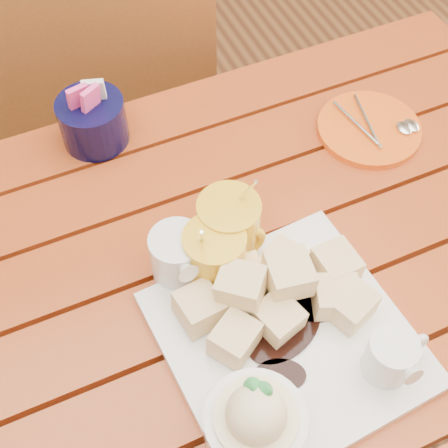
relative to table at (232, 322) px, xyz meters
name	(u,v)px	position (x,y,z in m)	size (l,w,h in m)	color
ground	(229,448)	(0.00, 0.00, -0.64)	(5.00, 5.00, 0.00)	#4F2916
table	(232,322)	(0.00, 0.00, 0.00)	(1.20, 0.79, 0.75)	maroon
dessert_plate	(283,349)	(0.01, -0.12, 0.14)	(0.31, 0.31, 0.12)	white
coffee_mug_left	(227,227)	(0.02, 0.06, 0.16)	(0.12, 0.09, 0.14)	yellow
coffee_mug_right	(217,255)	(-0.01, 0.03, 0.15)	(0.12, 0.08, 0.14)	yellow
cream_pitcher	(180,256)	(-0.06, 0.05, 0.15)	(0.10, 0.09, 0.09)	white
sugar_caddy	(93,120)	(-0.09, 0.34, 0.15)	(0.10, 0.10, 0.11)	black
orange_saucer	(370,129)	(0.32, 0.17, 0.11)	(0.17, 0.17, 0.02)	#ED5A14
chair_far	(107,92)	(0.00, 0.67, -0.11)	(0.56, 0.56, 0.96)	brown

